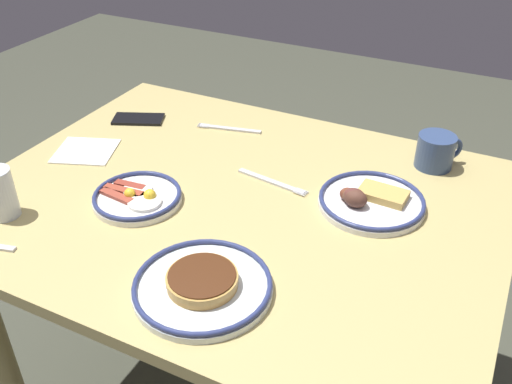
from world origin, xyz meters
name	(u,v)px	position (x,y,z in m)	size (l,w,h in m)	color
dining_table	(237,232)	(0.00, 0.00, 0.63)	(1.21, 0.94, 0.73)	tan
plate_near_main	(369,200)	(-0.29, -0.11, 0.74)	(0.24, 0.24, 0.05)	white
plate_center_pancakes	(137,197)	(0.20, 0.11, 0.74)	(0.20, 0.20, 0.04)	white
plate_far_companion	(203,285)	(-0.09, 0.30, 0.74)	(0.26, 0.26, 0.04)	white
coffee_mug	(436,151)	(-0.38, -0.35, 0.77)	(0.11, 0.10, 0.09)	#334772
drinking_glass	(0,196)	(0.43, 0.29, 0.78)	(0.07, 0.07, 0.11)	silver
cell_phone	(138,119)	(0.45, -0.23, 0.73)	(0.14, 0.07, 0.01)	black
paper_napkin	(86,151)	(0.46, -0.02, 0.73)	(0.15, 0.14, 0.00)	white
fork_near	(229,129)	(0.18, -0.30, 0.73)	(0.18, 0.06, 0.01)	silver
fork_far	(273,182)	(-0.05, -0.10, 0.73)	(0.19, 0.05, 0.01)	silver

